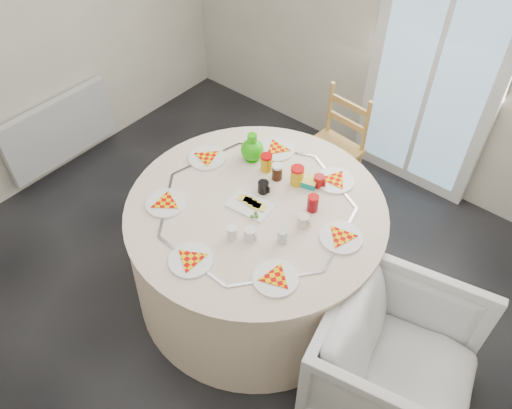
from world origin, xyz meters
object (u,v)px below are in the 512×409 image
Objects in this scene: wooden_chair at (331,147)px; radiator at (60,131)px; table at (256,250)px; green_pitcher at (252,149)px; armchair at (398,362)px.

radiator is at bearing -142.95° from wooden_chair.
green_pitcher is (-0.30, 0.32, 0.49)m from table.
wooden_chair is at bearing 97.85° from table.
green_pitcher is (-1.39, 0.44, 0.48)m from armchair.
radiator is 1.87m from green_pitcher.
table is 0.66m from green_pitcher.
table is 1.80× the size of wooden_chair.
radiator is 5.17× the size of green_pitcher.
wooden_chair reaches higher than armchair.
green_pitcher is (-0.14, -0.78, 0.40)m from wooden_chair.
table is 8.37× the size of green_pitcher.
table is at bearing 1.76° from radiator.
armchair is 4.34× the size of green_pitcher.
radiator is 1.11× the size of wooden_chair.
green_pitcher reaches higher than table.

